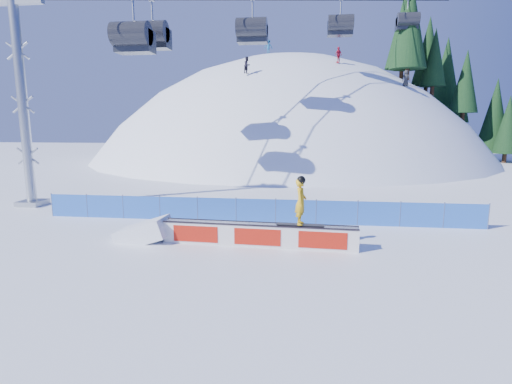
# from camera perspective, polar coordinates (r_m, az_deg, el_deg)

# --- Properties ---
(ground) EXTENTS (160.00, 160.00, 0.00)m
(ground) POSITION_cam_1_polar(r_m,az_deg,el_deg) (15.89, -2.07, -8.29)
(ground) COLOR white
(ground) RESTS_ON ground
(snow_hill) EXTENTS (64.00, 64.00, 64.00)m
(snow_hill) POSITION_cam_1_polar(r_m,az_deg,el_deg) (61.40, 4.40, -12.13)
(snow_hill) COLOR white
(snow_hill) RESTS_ON ground
(treeline) EXTENTS (23.01, 11.43, 20.77)m
(treeline) POSITION_cam_1_polar(r_m,az_deg,el_deg) (59.94, 28.57, 13.39)
(treeline) COLOR #342015
(treeline) RESTS_ON ground
(safety_fence) EXTENTS (22.05, 0.05, 1.30)m
(safety_fence) POSITION_cam_1_polar(r_m,az_deg,el_deg) (20.03, -0.04, -2.67)
(safety_fence) COLOR blue
(safety_fence) RESTS_ON ground
(rail_box) EXTENTS (7.95, 0.96, 0.95)m
(rail_box) POSITION_cam_1_polar(r_m,az_deg,el_deg) (16.26, 0.33, -6.13)
(rail_box) COLOR silver
(rail_box) RESTS_ON ground
(snow_ramp) EXTENTS (2.37, 1.56, 1.44)m
(snow_ramp) POSITION_cam_1_polar(r_m,az_deg,el_deg) (17.87, -15.64, -6.59)
(snow_ramp) COLOR white
(snow_ramp) RESTS_ON ground
(snowboarder) EXTENTS (1.90, 0.71, 1.97)m
(snowboarder) POSITION_cam_1_polar(r_m,az_deg,el_deg) (15.73, 6.42, -1.30)
(snowboarder) COLOR black
(snowboarder) RESTS_ON rail_box
(distant_skiers) EXTENTS (17.28, 11.07, 6.43)m
(distant_skiers) POSITION_cam_1_polar(r_m,az_deg,el_deg) (46.98, 6.98, 18.36)
(distant_skiers) COLOR black
(distant_skiers) RESTS_ON ground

